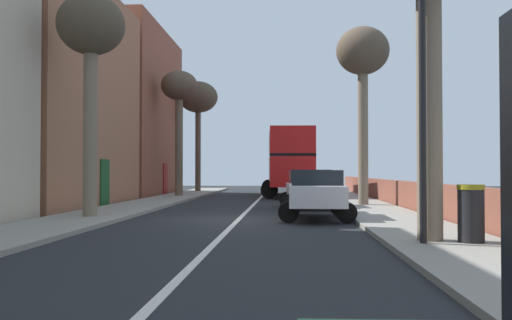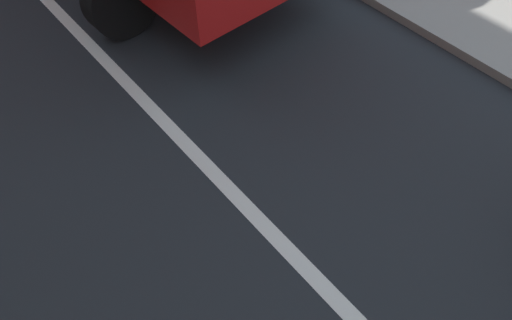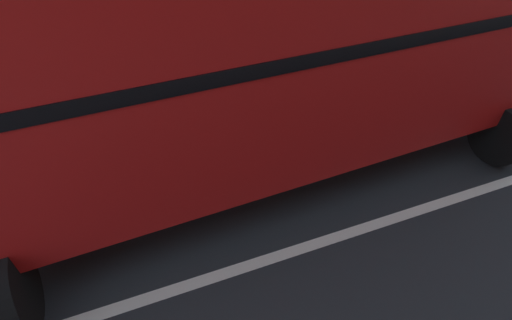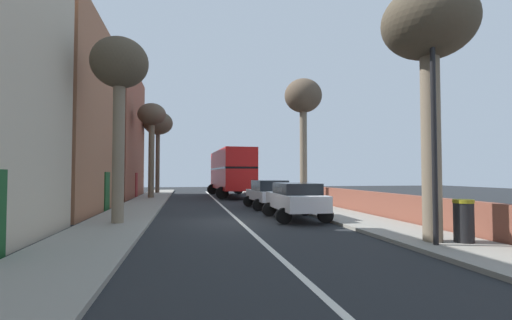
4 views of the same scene
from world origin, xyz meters
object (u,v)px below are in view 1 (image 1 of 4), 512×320
parked_car_white_right_0 (315,191)px  litter_bin_right (471,213)px  parked_car_white_right_2 (309,186)px  street_tree_left_0 (91,36)px  street_tree_left_2 (179,93)px  street_tree_right_3 (363,59)px  lamppost_right (422,60)px  double_decker_bus (289,159)px  street_tree_left_4 (198,100)px

parked_car_white_right_0 → litter_bin_right: parked_car_white_right_0 is taller
parked_car_white_right_2 → litter_bin_right: (2.80, -11.95, -0.22)m
street_tree_left_0 → parked_car_white_right_2: bearing=39.3°
parked_car_white_right_0 → street_tree_left_0: size_ratio=0.62×
street_tree_left_0 → litter_bin_right: street_tree_left_0 is taller
parked_car_white_right_2 → street_tree_left_2: 13.26m
parked_car_white_right_0 → parked_car_white_right_2: (0.00, 5.34, 0.01)m
street_tree_right_3 → parked_car_white_right_0: bearing=-111.3°
lamppost_right → litter_bin_right: bearing=10.2°
double_decker_bus → parked_car_white_right_0: 17.03m
street_tree_left_2 → double_decker_bus: bearing=17.3°
double_decker_bus → parked_car_white_right_2: size_ratio=2.42×
street_tree_right_3 → litter_bin_right: bearing=-88.2°
double_decker_bus → litter_bin_right: 23.89m
lamppost_right → litter_bin_right: size_ratio=5.39×
street_tree_left_4 → lamppost_right: bearing=-72.2°
parked_car_white_right_0 → street_tree_left_0: street_tree_left_0 is taller
parked_car_white_right_0 → parked_car_white_right_2: bearing=90.0°
street_tree_left_4 → lamppost_right: street_tree_left_4 is taller
parked_car_white_right_0 → street_tree_left_4: 24.45m
double_decker_bus → street_tree_right_3: bearing=-73.5°
street_tree_left_0 → street_tree_right_3: bearing=35.0°
parked_car_white_right_2 → lamppost_right: bearing=-81.6°
double_decker_bus → street_tree_left_2: bearing=-162.7°
street_tree_right_3 → litter_bin_right: (0.40, -12.76, -5.80)m
street_tree_left_2 → street_tree_right_3: 13.17m
double_decker_bus → parked_car_white_right_2: bearing=-86.0°
street_tree_left_0 → lamppost_right: size_ratio=1.14×
double_decker_bus → street_tree_left_2: (-6.68, -2.08, 3.98)m
street_tree_left_4 → lamppost_right: size_ratio=1.30×
double_decker_bus → litter_bin_right: (3.60, -23.56, -1.64)m
street_tree_left_0 → lamppost_right: street_tree_left_0 is taller
parked_car_white_right_0 → street_tree_left_2: (-7.48, 14.87, 5.41)m
parked_car_white_right_2 → street_tree_left_2: (-7.48, 9.53, 5.40)m
street_tree_right_3 → lamppost_right: size_ratio=1.24×
parked_car_white_right_2 → street_tree_left_2: size_ratio=0.58×
litter_bin_right → parked_car_white_right_2: bearing=103.2°
parked_car_white_right_0 → street_tree_right_3: bearing=68.7°
parked_car_white_right_2 → street_tree_left_4: street_tree_left_4 is taller
parked_car_white_right_2 → litter_bin_right: 12.28m
street_tree_left_0 → litter_bin_right: size_ratio=6.15×
double_decker_bus → street_tree_left_0: (-6.49, -17.57, 3.62)m
parked_car_white_right_2 → street_tree_left_0: (-7.29, -5.97, 5.04)m
lamppost_right → litter_bin_right: lamppost_right is taller
street_tree_left_2 → street_tree_left_4: street_tree_left_4 is taller
parked_car_white_right_0 → lamppost_right: size_ratio=0.71×
double_decker_bus → litter_bin_right: double_decker_bus is taller
street_tree_left_2 → street_tree_right_3: street_tree_right_3 is taller
street_tree_left_2 → lamppost_right: (9.28, -21.66, -2.52)m
double_decker_bus → parked_car_white_right_0: double_decker_bus is taller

